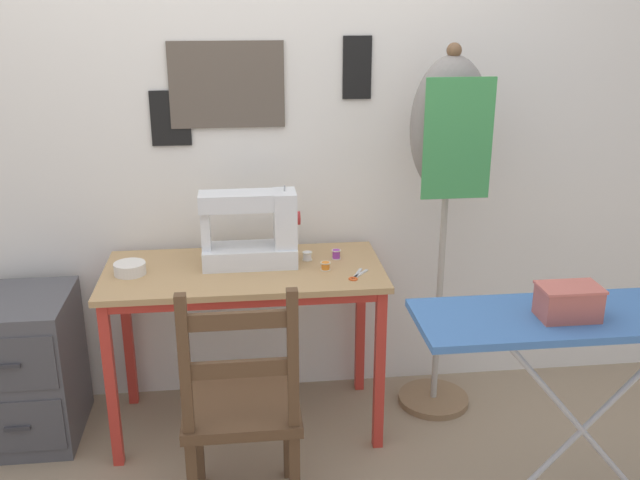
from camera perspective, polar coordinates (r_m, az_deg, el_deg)
The scene contains 14 objects.
ground_plane at distance 3.03m, azimuth -5.47°, elevation -17.10°, with size 14.00×14.00×0.00m, color gray.
wall_back at distance 3.09m, azimuth -6.50°, elevation 9.52°, with size 10.00×0.07×2.55m.
sewing_table at distance 2.94m, azimuth -5.98°, elevation -4.05°, with size 1.13×0.54×0.73m.
sewing_machine at distance 2.91m, azimuth -5.14°, elevation 0.72°, with size 0.40×0.17×0.33m.
fabric_bowl at distance 2.93m, azimuth -14.91°, elevation -2.18°, with size 0.13×0.13×0.05m.
scissors at distance 2.82m, azimuth 2.95°, elevation -2.93°, with size 0.09×0.12×0.01m.
thread_spool_near_machine at distance 2.98m, azimuth -0.96°, elevation -1.29°, with size 0.04×0.04×0.04m.
thread_spool_mid_table at distance 2.88m, azimuth 0.51°, elevation -2.10°, with size 0.04×0.04×0.03m.
thread_spool_far_edge at distance 3.00m, azimuth 1.37°, elevation -1.15°, with size 0.04×0.04×0.04m.
wooden_chair at distance 2.53m, azimuth -6.21°, elevation -13.24°, with size 0.40×0.38×0.93m.
filing_cabinet at distance 3.24m, azimuth -22.23°, elevation -9.45°, with size 0.39×0.47×0.63m.
dress_form at distance 2.97m, azimuth 10.30°, elevation 7.16°, with size 0.32×0.32×1.61m.
ironing_board at distance 2.43m, azimuth 21.34°, elevation -6.40°, with size 1.16×0.34×0.85m.
storage_box at distance 2.31m, azimuth 19.33°, elevation -4.69°, with size 0.19×0.12×0.11m.
Camera 1 is at (-0.00, -2.44, 1.79)m, focal length 40.00 mm.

